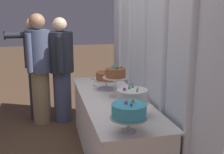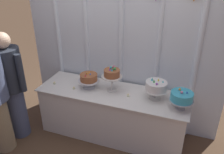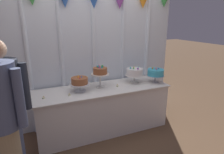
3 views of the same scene
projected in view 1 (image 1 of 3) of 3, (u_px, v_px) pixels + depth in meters
The scene contains 12 objects.
draped_curtain at pixel (147, 48), 3.07m from camera, with size 2.96×0.16×2.41m.
cake_table at pixel (112, 128), 3.19m from camera, with size 2.12×0.67×0.73m.
cake_display_leftmost at pixel (106, 77), 3.42m from camera, with size 0.31×0.31×0.25m.
cake_display_midleft at pixel (116, 74), 3.08m from camera, with size 0.29×0.29×0.36m.
cake_display_midright at pixel (132, 97), 2.51m from camera, with size 0.31×0.31×0.29m.
cake_display_rightmost at pixel (129, 112), 2.17m from camera, with size 0.30×0.30×0.26m.
tealight_far_left at pixel (92, 79), 3.93m from camera, with size 0.04×0.04×0.04m.
tealight_near_left at pixel (94, 85), 3.60m from camera, with size 0.04×0.04×0.03m.
tealight_near_right at pixel (115, 103), 2.87m from camera, with size 0.04×0.04×0.04m.
guest_man_dark_suit at pixel (61, 67), 4.21m from camera, with size 0.54×0.41×1.59m.
guest_girl_blue_dress at pixel (34, 64), 4.32m from camera, with size 0.42×0.60×1.58m.
guest_man_pink_jacket at pixel (39, 65), 4.14m from camera, with size 0.51×0.51×1.65m.
Camera 1 is at (2.90, -0.59, 1.64)m, focal length 44.84 mm.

